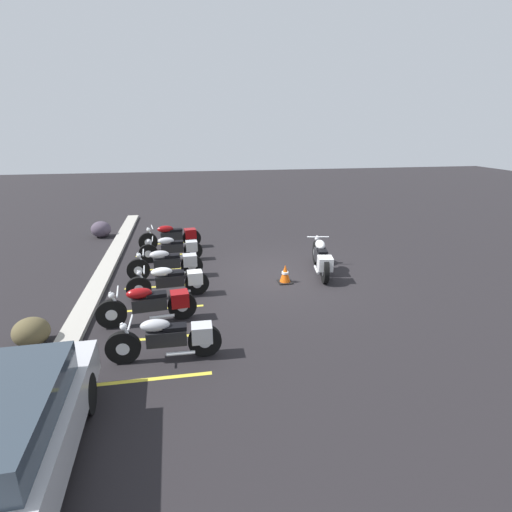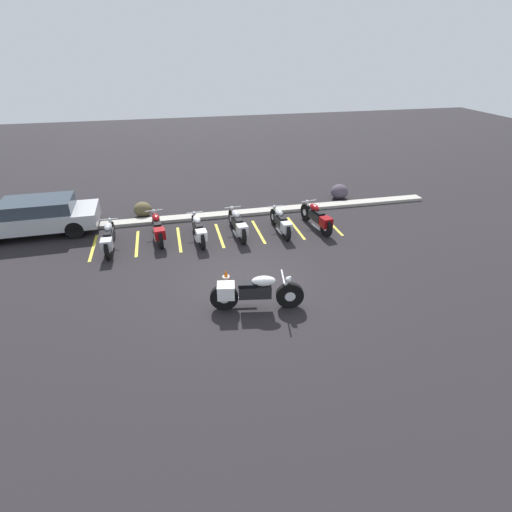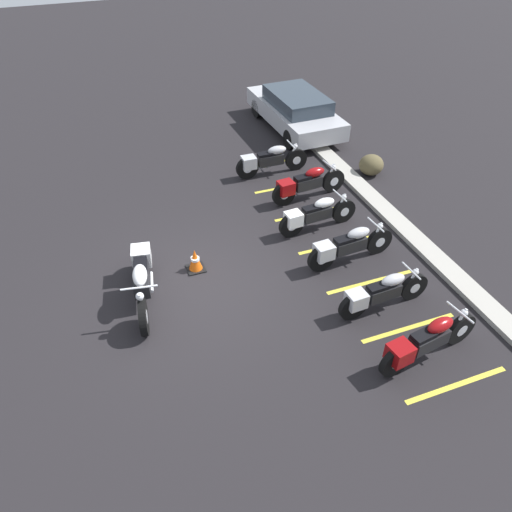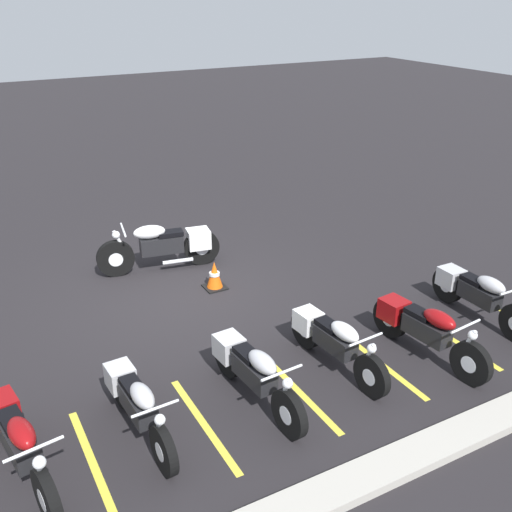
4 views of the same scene
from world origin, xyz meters
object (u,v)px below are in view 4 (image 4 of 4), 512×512
(motorcycle_white_featured, at_px, (165,245))
(parked_bike_3, at_px, (252,370))
(parked_bike_1, at_px, (423,328))
(traffic_cone, at_px, (215,276))
(parked_bike_5, at_px, (18,440))
(parked_bike_0, at_px, (477,293))
(parked_bike_2, at_px, (332,340))
(parked_bike_4, at_px, (137,403))

(motorcycle_white_featured, xyz_separation_m, parked_bike_3, (0.46, 4.53, -0.06))
(parked_bike_1, distance_m, traffic_cone, 4.04)
(parked_bike_5, bearing_deg, motorcycle_white_featured, 133.37)
(parked_bike_1, distance_m, parked_bike_3, 2.84)
(parked_bike_0, height_order, parked_bike_3, parked_bike_3)
(parked_bike_0, bearing_deg, parked_bike_2, -89.19)
(traffic_cone, bearing_deg, parked_bike_2, 98.34)
(parked_bike_0, distance_m, parked_bike_1, 1.67)
(parked_bike_2, distance_m, parked_bike_4, 3.02)
(parked_bike_2, bearing_deg, parked_bike_1, 68.96)
(parked_bike_2, distance_m, parked_bike_5, 4.45)
(motorcycle_white_featured, height_order, parked_bike_1, motorcycle_white_featured)
(parked_bike_0, xyz_separation_m, parked_bike_1, (1.61, 0.43, 0.01))
(parked_bike_1, distance_m, parked_bike_4, 4.45)
(parked_bike_1, distance_m, parked_bike_5, 5.87)
(parked_bike_3, relative_size, parked_bike_5, 0.98)
(parked_bike_0, xyz_separation_m, parked_bike_3, (4.44, 0.14, 0.00))
(parked_bike_1, relative_size, traffic_cone, 4.13)
(parked_bike_1, bearing_deg, motorcycle_white_featured, -160.06)
(parked_bike_0, bearing_deg, parked_bike_3, -87.75)
(parked_bike_0, xyz_separation_m, traffic_cone, (3.48, -3.15, -0.21))
(parked_bike_0, distance_m, parked_bike_3, 4.44)
(parked_bike_2, bearing_deg, parked_bike_5, -93.80)
(parked_bike_4, bearing_deg, parked_bike_5, -90.94)
(parked_bike_2, xyz_separation_m, parked_bike_5, (4.45, 0.05, 0.02))
(parked_bike_3, bearing_deg, traffic_cone, 159.62)
(parked_bike_3, xyz_separation_m, parked_bike_4, (1.60, -0.12, -0.02))
(motorcycle_white_featured, distance_m, parked_bike_1, 5.37)
(motorcycle_white_featured, distance_m, parked_bike_5, 5.66)
(parked_bike_2, distance_m, traffic_cone, 3.20)
(parked_bike_1, bearing_deg, parked_bike_4, -101.52)
(parked_bike_1, height_order, parked_bike_2, parked_bike_1)
(parked_bike_0, height_order, parked_bike_1, parked_bike_1)
(parked_bike_2, relative_size, parked_bike_5, 0.95)
(traffic_cone, bearing_deg, parked_bike_0, 137.86)
(parked_bike_1, bearing_deg, parked_bike_2, -112.76)
(parked_bike_1, bearing_deg, parked_bike_5, -99.75)
(parked_bike_5, bearing_deg, parked_bike_1, 77.85)
(parked_bike_1, relative_size, parked_bike_4, 1.06)
(parked_bike_3, height_order, traffic_cone, parked_bike_3)
(parked_bike_2, bearing_deg, motorcycle_white_featured, -172.12)
(traffic_cone, bearing_deg, parked_bike_4, 51.04)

